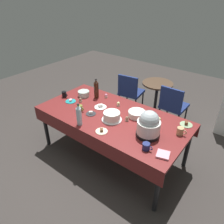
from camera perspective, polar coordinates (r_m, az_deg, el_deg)
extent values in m
plane|color=#383330|center=(3.52, 0.00, -11.20)|extent=(9.00, 9.00, 0.00)
cube|color=maroon|center=(3.08, 0.00, -1.11)|extent=(2.20, 1.10, 0.04)
cylinder|color=black|center=(3.67, -17.40, -3.90)|extent=(0.06, 0.06, 0.71)
cylinder|color=black|center=(2.63, 12.08, -19.92)|extent=(0.06, 0.06, 0.71)
cylinder|color=black|center=(4.16, -7.15, 1.86)|extent=(0.06, 0.06, 0.71)
cylinder|color=black|center=(3.29, 19.70, -8.97)|extent=(0.06, 0.06, 0.71)
cube|color=maroon|center=(2.81, -6.89, -7.70)|extent=(2.20, 0.01, 0.18)
cube|color=maroon|center=(3.52, 5.45, 1.12)|extent=(2.20, 0.01, 0.18)
cylinder|color=silver|center=(2.95, -0.07, -2.04)|extent=(0.28, 0.28, 0.01)
cylinder|color=white|center=(2.92, -0.07, -1.09)|extent=(0.23, 0.23, 0.10)
cylinder|color=white|center=(2.89, -0.08, -0.14)|extent=(0.23, 0.23, 0.01)
cylinder|color=black|center=(2.70, 9.60, -5.82)|extent=(0.30, 0.30, 0.04)
cylinder|color=white|center=(2.64, 9.79, -4.04)|extent=(0.29, 0.29, 0.16)
sphere|color=#B2BCC1|center=(2.58, 9.99, -2.22)|extent=(0.25, 0.25, 0.25)
cylinder|color=#B2C6BC|center=(3.61, -7.63, 4.95)|extent=(0.19, 0.19, 0.09)
cylinder|color=silver|center=(3.04, 6.70, -0.48)|extent=(0.25, 0.25, 0.08)
cylinder|color=#8CA87F|center=(3.02, 19.34, -3.22)|extent=(0.17, 0.17, 0.01)
cube|color=brown|center=(3.01, 19.42, -2.83)|extent=(0.06, 0.07, 0.04)
cylinder|color=white|center=(3.26, -3.12, 1.36)|extent=(0.19, 0.19, 0.01)
cube|color=white|center=(3.25, -3.13, 1.75)|extent=(0.08, 0.08, 0.04)
cylinder|color=teal|center=(3.49, -11.08, 2.85)|extent=(0.17, 0.17, 0.01)
cube|color=beige|center=(3.48, -11.11, 3.14)|extent=(0.07, 0.07, 0.03)
cylinder|color=#2D2D33|center=(3.10, -5.71, -0.47)|extent=(0.15, 0.15, 0.01)
cube|color=white|center=(3.09, -5.73, -0.13)|extent=(0.06, 0.06, 0.03)
cylinder|color=beige|center=(2.74, -2.82, -5.21)|extent=(0.16, 0.16, 0.01)
cube|color=brown|center=(2.72, -2.83, -4.88)|extent=(0.07, 0.07, 0.03)
cylinder|color=beige|center=(2.94, 4.06, -2.10)|extent=(0.05, 0.05, 0.03)
sphere|color=brown|center=(2.92, 4.08, -1.63)|extent=(0.05, 0.05, 0.05)
cylinder|color=beige|center=(2.98, 12.53, -2.31)|extent=(0.05, 0.05, 0.03)
sphere|color=beige|center=(2.97, 12.59, -1.85)|extent=(0.05, 0.05, 0.05)
cylinder|color=beige|center=(3.44, -8.46, 2.95)|extent=(0.05, 0.05, 0.03)
sphere|color=brown|center=(3.43, -8.50, 3.37)|extent=(0.05, 0.05, 0.05)
cylinder|color=beige|center=(3.54, -1.61, 4.13)|extent=(0.05, 0.05, 0.03)
sphere|color=pink|center=(3.53, -1.62, 4.55)|extent=(0.05, 0.05, 0.05)
cylinder|color=beige|center=(3.30, 1.71, 1.94)|extent=(0.05, 0.05, 0.03)
sphere|color=beige|center=(3.28, 1.72, 2.38)|extent=(0.05, 0.05, 0.05)
cylinder|color=silver|center=(2.84, -8.86, -1.21)|extent=(0.07, 0.07, 0.25)
cone|color=silver|center=(2.76, -9.10, 1.39)|extent=(0.06, 0.06, 0.05)
cylinder|color=black|center=(2.74, -9.16, 2.00)|extent=(0.03, 0.03, 0.02)
cylinder|color=#33190F|center=(3.50, -4.25, 5.84)|extent=(0.08, 0.08, 0.26)
cone|color=#33190F|center=(3.44, -4.35, 8.21)|extent=(0.07, 0.07, 0.05)
cylinder|color=black|center=(3.42, -4.37, 8.73)|extent=(0.03, 0.03, 0.02)
cylinder|color=tan|center=(2.79, 17.87, -4.89)|extent=(0.08, 0.08, 0.10)
torus|color=tan|center=(2.78, 18.91, -5.18)|extent=(0.06, 0.01, 0.06)
cylinder|color=olive|center=(3.19, -8.64, 1.07)|extent=(0.08, 0.08, 0.08)
torus|color=olive|center=(3.16, -7.97, 0.84)|extent=(0.05, 0.01, 0.05)
cylinder|color=navy|center=(2.47, 9.16, -9.14)|extent=(0.09, 0.09, 0.08)
torus|color=navy|center=(2.45, 10.31, -9.55)|extent=(0.05, 0.01, 0.05)
cylinder|color=black|center=(3.64, -12.77, 4.69)|extent=(0.07, 0.07, 0.10)
torus|color=black|center=(3.60, -12.27, 4.56)|extent=(0.06, 0.01, 0.06)
cube|color=pink|center=(2.45, 13.60, -11.10)|extent=(0.17, 0.17, 0.02)
cube|color=navy|center=(4.50, 5.28, 5.34)|extent=(0.49, 0.49, 0.05)
cube|color=navy|center=(4.24, 4.24, 7.07)|extent=(0.42, 0.09, 0.40)
cylinder|color=black|center=(4.69, 8.25, 3.19)|extent=(0.03, 0.03, 0.40)
cylinder|color=black|center=(4.82, 4.10, 4.28)|extent=(0.03, 0.03, 0.40)
cylinder|color=black|center=(4.38, 6.29, 1.19)|extent=(0.03, 0.03, 0.40)
cylinder|color=black|center=(4.52, 1.93, 2.41)|extent=(0.03, 0.03, 0.40)
cube|color=navy|center=(4.13, 16.36, 1.62)|extent=(0.45, 0.45, 0.05)
cube|color=navy|center=(3.86, 15.62, 3.40)|extent=(0.42, 0.05, 0.40)
cylinder|color=black|center=(4.34, 19.22, -0.80)|extent=(0.03, 0.03, 0.40)
cylinder|color=black|center=(4.45, 14.75, 0.80)|extent=(0.03, 0.03, 0.40)
cylinder|color=black|center=(4.03, 17.20, -3.04)|extent=(0.03, 0.03, 0.40)
cylinder|color=black|center=(4.15, 12.46, -1.25)|extent=(0.03, 0.03, 0.40)
cylinder|color=#473323|center=(4.28, 12.21, 7.51)|extent=(0.60, 0.60, 0.03)
cylinder|color=black|center=(4.43, 11.72, 3.37)|extent=(0.06, 0.06, 0.67)
cylinder|color=black|center=(4.60, 11.27, -0.43)|extent=(0.44, 0.44, 0.02)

